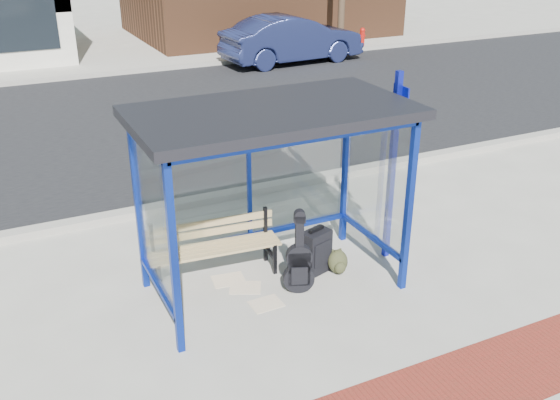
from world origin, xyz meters
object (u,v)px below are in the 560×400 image
bench (213,244)px  backpack (338,262)px  parked_car (292,39)px  guitar_bag (299,264)px  fire_hydrant (362,36)px  suitcase (316,252)px

bench → backpack: size_ratio=5.39×
parked_car → backpack: bearing=151.9°
guitar_bag → backpack: 0.76m
bench → guitar_bag: guitar_bag is taller
fire_hydrant → suitcase: bearing=-124.8°
suitcase → parked_car: size_ratio=0.14×
guitar_bag → parked_car: (6.26, 12.58, 0.38)m
bench → backpack: (1.53, -0.67, -0.31)m
fire_hydrant → guitar_bag: bearing=-125.3°
suitcase → fire_hydrant: fire_hydrant is taller
backpack → guitar_bag: bearing=-153.9°
bench → backpack: bench is taller
backpack → parked_car: (5.56, 12.40, 0.62)m
guitar_bag → suitcase: guitar_bag is taller
backpack → fire_hydrant: size_ratio=0.49×
parked_car → guitar_bag: bearing=149.6°
backpack → suitcase: bearing=162.3°
suitcase → backpack: (0.26, -0.15, -0.16)m
suitcase → backpack: size_ratio=2.05×
guitar_bag → parked_car: bearing=84.0°
suitcase → bench: bearing=140.2°
suitcase → backpack: suitcase is taller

